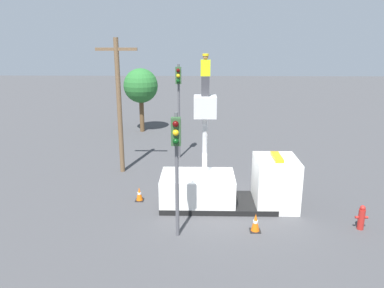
% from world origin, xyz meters
% --- Properties ---
extents(ground_plane, '(120.00, 120.00, 0.00)m').
position_xyz_m(ground_plane, '(0.00, 0.00, 0.00)').
color(ground_plane, '#424244').
extents(bucket_truck, '(6.08, 2.25, 5.00)m').
position_xyz_m(bucket_truck, '(0.58, 0.00, 0.96)').
color(bucket_truck, black).
rests_on(bucket_truck, ground).
extents(worker, '(0.40, 0.26, 1.75)m').
position_xyz_m(worker, '(-0.61, 0.00, 5.88)').
color(worker, '#38383D').
rests_on(worker, bucket_truck).
extents(traffic_light_pole, '(0.34, 0.57, 4.85)m').
position_xyz_m(traffic_light_pole, '(-1.67, -2.90, 3.44)').
color(traffic_light_pole, '#515156').
rests_on(traffic_light_pole, ground).
extents(traffic_light_across, '(0.34, 0.57, 5.86)m').
position_xyz_m(traffic_light_across, '(-2.14, 6.89, 4.13)').
color(traffic_light_across, '#515156').
rests_on(traffic_light_across, ground).
extents(fire_hydrant, '(0.50, 0.26, 1.03)m').
position_xyz_m(fire_hydrant, '(5.61, -2.10, 0.50)').
color(fire_hydrant, '#B2231E').
rests_on(fire_hydrant, ground).
extents(traffic_cone_rear, '(0.39, 0.39, 0.67)m').
position_xyz_m(traffic_cone_rear, '(-3.65, 0.42, 0.32)').
color(traffic_cone_rear, black).
rests_on(traffic_cone_rear, ground).
extents(traffic_cone_curbside, '(0.43, 0.43, 0.75)m').
position_xyz_m(traffic_cone_curbside, '(1.38, -2.36, 0.36)').
color(traffic_cone_curbside, black).
rests_on(traffic_cone_curbside, ground).
extents(tree_left_bg, '(2.72, 2.72, 5.08)m').
position_xyz_m(tree_left_bg, '(-5.55, 13.92, 3.68)').
color(tree_left_bg, brown).
rests_on(tree_left_bg, ground).
extents(utility_pole, '(2.20, 0.26, 7.40)m').
position_xyz_m(utility_pole, '(-5.25, 4.39, 4.01)').
color(utility_pole, brown).
rests_on(utility_pole, ground).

